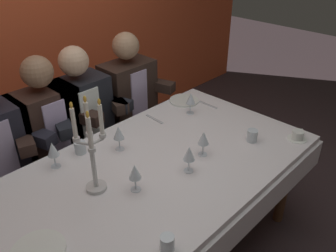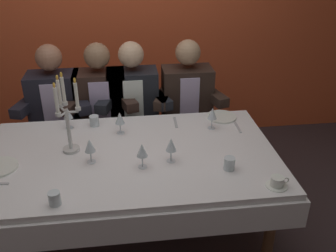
# 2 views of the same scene
# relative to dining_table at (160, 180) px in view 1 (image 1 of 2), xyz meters

# --- Properties ---
(ground_plane) EXTENTS (12.00, 12.00, 0.00)m
(ground_plane) POSITION_rel_dining_table_xyz_m (0.00, 0.00, -0.62)
(ground_plane) COLOR #3B2E30
(back_wall) EXTENTS (6.00, 0.12, 2.70)m
(back_wall) POSITION_rel_dining_table_xyz_m (0.00, 1.66, 0.73)
(back_wall) COLOR #E2552D
(back_wall) RESTS_ON ground_plane
(dining_table) EXTENTS (1.94, 1.14, 0.74)m
(dining_table) POSITION_rel_dining_table_xyz_m (0.00, 0.00, 0.00)
(dining_table) COLOR white
(dining_table) RESTS_ON ground_plane
(candelabra) EXTENTS (0.15, 0.17, 0.54)m
(candelabra) POSITION_rel_dining_table_xyz_m (-0.38, 0.09, 0.36)
(candelabra) COLOR silver
(candelabra) RESTS_ON dining_table
(dinner_plate_0) EXTENTS (0.23, 0.23, 0.01)m
(dinner_plate_0) POSITION_rel_dining_table_xyz_m (-0.81, -0.07, 0.13)
(dinner_plate_0) COLOR white
(dinner_plate_0) RESTS_ON dining_table
(dinner_plate_1) EXTENTS (0.23, 0.23, 0.01)m
(dinner_plate_1) POSITION_rel_dining_table_xyz_m (0.72, 0.44, 0.13)
(dinner_plate_1) COLOR white
(dinner_plate_1) RESTS_ON dining_table
(wine_glass_0) EXTENTS (0.07, 0.07, 0.16)m
(wine_glass_0) POSITION_rel_dining_table_xyz_m (-0.25, -0.07, 0.24)
(wine_glass_0) COLOR silver
(wine_glass_0) RESTS_ON dining_table
(wine_glass_1) EXTENTS (0.07, 0.07, 0.16)m
(wine_glass_1) POSITION_rel_dining_table_xyz_m (-0.06, 0.29, 0.23)
(wine_glass_1) COLOR silver
(wine_glass_1) RESTS_ON dining_table
(wine_glass_2) EXTENTS (0.07, 0.07, 0.16)m
(wine_glass_2) POSITION_rel_dining_table_xyz_m (0.60, 0.28, 0.23)
(wine_glass_2) COLOR silver
(wine_glass_2) RESTS_ON dining_table
(wine_glass_3) EXTENTS (0.07, 0.07, 0.16)m
(wine_glass_3) POSITION_rel_dining_table_xyz_m (0.25, -0.12, 0.23)
(wine_glass_3) COLOR silver
(wine_glass_3) RESTS_ON dining_table
(wine_glass_4) EXTENTS (0.07, 0.07, 0.16)m
(wine_glass_4) POSITION_rel_dining_table_xyz_m (0.07, -0.16, 0.23)
(wine_glass_4) COLOR silver
(wine_glass_4) RESTS_ON dining_table
(wine_glass_5) EXTENTS (0.07, 0.07, 0.16)m
(wine_glass_5) POSITION_rel_dining_table_xyz_m (-0.43, 0.42, 0.24)
(wine_glass_5) COLOR silver
(wine_glass_5) RESTS_ON dining_table
(water_tumbler_0) EXTENTS (0.07, 0.07, 0.08)m
(water_tumbler_0) POSITION_rel_dining_table_xyz_m (-0.25, 0.43, 0.16)
(water_tumbler_0) COLOR silver
(water_tumbler_0) RESTS_ON dining_table
(water_tumbler_1) EXTENTS (0.06, 0.06, 0.08)m
(water_tumbler_1) POSITION_rel_dining_table_xyz_m (-0.41, -0.46, 0.16)
(water_tumbler_1) COLOR silver
(water_tumbler_1) RESTS_ON dining_table
(water_tumbler_2) EXTENTS (0.07, 0.07, 0.08)m
(water_tumbler_2) POSITION_rel_dining_table_xyz_m (0.59, -0.25, 0.16)
(water_tumbler_2) COLOR silver
(water_tumbler_2) RESTS_ON dining_table
(coffee_cup_0) EXTENTS (0.13, 0.12, 0.06)m
(coffee_cup_0) POSITION_rel_dining_table_xyz_m (0.81, -0.45, 0.15)
(coffee_cup_0) COLOR white
(coffee_cup_0) RESTS_ON dining_table
(fork_0) EXTENTS (0.02, 0.17, 0.01)m
(fork_0) POSITION_rel_dining_table_xyz_m (0.80, 0.27, 0.12)
(fork_0) COLOR #B7B7BC
(fork_0) RESTS_ON dining_table
(fork_1) EXTENTS (0.02, 0.17, 0.01)m
(fork_1) POSITION_rel_dining_table_xyz_m (0.35, 0.40, 0.12)
(fork_1) COLOR #B7B7BC
(fork_1) RESTS_ON dining_table
(seated_diner_1) EXTENTS (0.63, 0.48, 1.24)m
(seated_diner_1) POSITION_rel_dining_table_xyz_m (-0.22, 0.89, 0.11)
(seated_diner_1) COLOR brown
(seated_diner_1) RESTS_ON ground_plane
(seated_diner_2) EXTENTS (0.63, 0.48, 1.24)m
(seated_diner_2) POSITION_rel_dining_table_xyz_m (0.06, 0.89, 0.11)
(seated_diner_2) COLOR brown
(seated_diner_2) RESTS_ON ground_plane
(seated_diner_3) EXTENTS (0.63, 0.48, 1.24)m
(seated_diner_3) POSITION_rel_dining_table_xyz_m (0.52, 0.89, 0.11)
(seated_diner_3) COLOR brown
(seated_diner_3) RESTS_ON ground_plane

